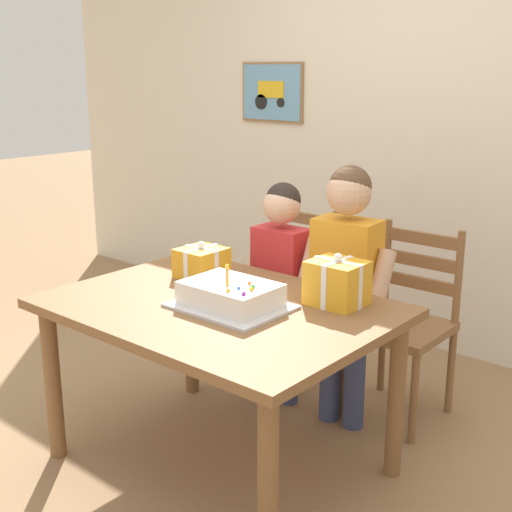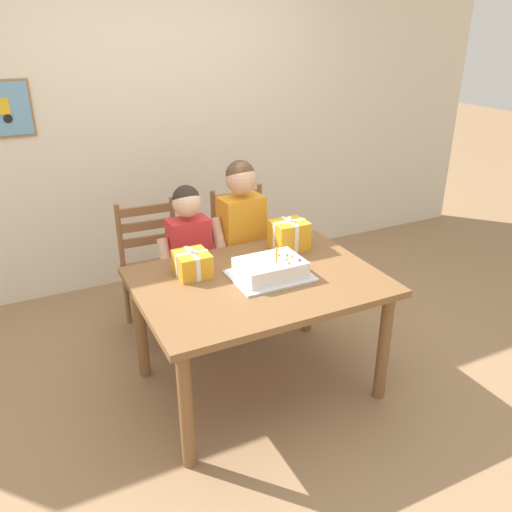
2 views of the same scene
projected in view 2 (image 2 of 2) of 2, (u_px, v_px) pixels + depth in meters
ground_plane at (258, 384)px, 3.25m from camera, size 20.00×20.00×0.00m
back_wall at (156, 122)px, 4.18m from camera, size 6.40×0.11×2.60m
dining_table at (259, 294)px, 2.99m from camera, size 1.35×0.98×0.73m
birthday_cake at (270, 269)px, 2.95m from camera, size 0.44×0.34×0.19m
gift_box_red_large at (192, 264)px, 2.97m from camera, size 0.19×0.20×0.17m
gift_box_beside_cake at (289, 235)px, 3.30m from camera, size 0.22×0.19×0.21m
chair_left at (155, 269)px, 3.66m from camera, size 0.43×0.43×0.92m
chair_right at (246, 251)px, 3.94m from camera, size 0.42×0.42×0.92m
child_older at (242, 232)px, 3.53m from camera, size 0.46×0.27×1.23m
child_younger at (190, 251)px, 3.41m from camera, size 0.40×0.23×1.12m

